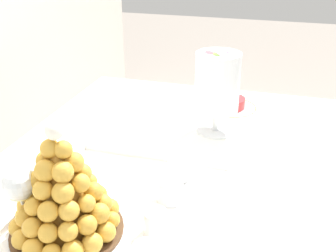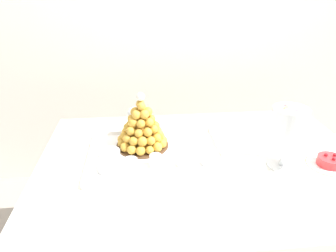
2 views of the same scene
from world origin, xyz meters
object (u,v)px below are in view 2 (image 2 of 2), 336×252
(serving_tray, at_px, (156,155))
(dessert_cup_left, at_px, (105,166))
(dessert_cup_mid_right, at_px, (184,159))
(macaron_goblet, at_px, (288,130))
(creme_brulee_ramekin, at_px, (110,153))
(dessert_cup_mid_left, at_px, (131,165))
(wine_glass, at_px, (135,116))
(dessert_cup_centre, at_px, (156,161))
(dessert_cup_right, at_px, (209,159))
(croquembouche, at_px, (142,127))
(fruit_tart_plate, at_px, (330,163))

(serving_tray, relative_size, dessert_cup_left, 9.66)
(dessert_cup_mid_right, relative_size, macaron_goblet, 0.23)
(dessert_cup_left, relative_size, creme_brulee_ramekin, 0.68)
(dessert_cup_mid_left, relative_size, wine_glass, 0.33)
(dessert_cup_centre, xyz_separation_m, dessert_cup_right, (0.22, 0.00, -0.00))
(croquembouche, relative_size, dessert_cup_centre, 4.80)
(dessert_cup_mid_left, xyz_separation_m, dessert_cup_right, (0.32, 0.02, -0.00))
(dessert_cup_mid_right, height_order, fruit_tart_plate, dessert_cup_mid_right)
(serving_tray, xyz_separation_m, macaron_goblet, (0.51, -0.13, 0.16))
(dessert_cup_mid_right, bearing_deg, fruit_tart_plate, -5.35)
(croquembouche, distance_m, dessert_cup_right, 0.33)
(creme_brulee_ramekin, bearing_deg, dessert_cup_mid_left, -53.24)
(dessert_cup_left, distance_m, creme_brulee_ramekin, 0.12)
(creme_brulee_ramekin, bearing_deg, dessert_cup_mid_right, -18.61)
(dessert_cup_mid_left, height_order, wine_glass, wine_glass)
(dessert_cup_right, height_order, macaron_goblet, macaron_goblet)
(serving_tray, bearing_deg, croquembouche, 123.64)
(dessert_cup_mid_left, relative_size, macaron_goblet, 0.20)
(dessert_cup_right, distance_m, fruit_tart_plate, 0.50)
(dessert_cup_mid_right, relative_size, wine_glass, 0.37)
(serving_tray, distance_m, dessert_cup_left, 0.23)
(dessert_cup_left, bearing_deg, creme_brulee_ramekin, 85.43)
(croquembouche, distance_m, dessert_cup_mid_left, 0.21)
(dessert_cup_left, xyz_separation_m, dessert_cup_centre, (0.20, 0.01, 0.00))
(dessert_cup_mid_right, relative_size, fruit_tart_plate, 0.33)
(dessert_cup_mid_right, bearing_deg, dessert_cup_left, -177.58)
(dessert_cup_mid_right, height_order, wine_glass, wine_glass)
(croquembouche, relative_size, dessert_cup_mid_left, 4.62)
(dessert_cup_mid_left, xyz_separation_m, wine_glass, (0.02, 0.27, 0.10))
(dessert_cup_centre, relative_size, macaron_goblet, 0.20)
(croquembouche, xyz_separation_m, fruit_tart_plate, (0.76, -0.23, -0.09))
(dessert_cup_mid_right, height_order, creme_brulee_ramekin, dessert_cup_mid_right)
(serving_tray, height_order, dessert_cup_mid_left, dessert_cup_mid_left)
(wine_glass, bearing_deg, dessert_cup_left, -114.37)
(serving_tray, bearing_deg, dessert_cup_left, -152.76)
(dessert_cup_mid_right, bearing_deg, creme_brulee_ramekin, 161.39)
(dessert_cup_mid_right, bearing_deg, dessert_cup_centre, -179.25)
(dessert_cup_centre, bearing_deg, creme_brulee_ramekin, 151.16)
(croquembouche, distance_m, dessert_cup_centre, 0.20)
(dessert_cup_mid_right, distance_m, macaron_goblet, 0.42)
(dessert_cup_right, distance_m, macaron_goblet, 0.33)
(macaron_goblet, distance_m, fruit_tart_plate, 0.25)
(croquembouche, xyz_separation_m, macaron_goblet, (0.57, -0.21, 0.06))
(dessert_cup_centre, distance_m, dessert_cup_right, 0.22)
(dessert_cup_mid_right, bearing_deg, macaron_goblet, -5.04)
(dessert_cup_right, relative_size, creme_brulee_ramekin, 0.72)
(dessert_cup_right, distance_m, wine_glass, 0.40)
(dessert_cup_right, bearing_deg, dessert_cup_centre, -178.93)
(macaron_goblet, bearing_deg, wine_glass, 154.23)
(serving_tray, relative_size, creme_brulee_ramekin, 6.55)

